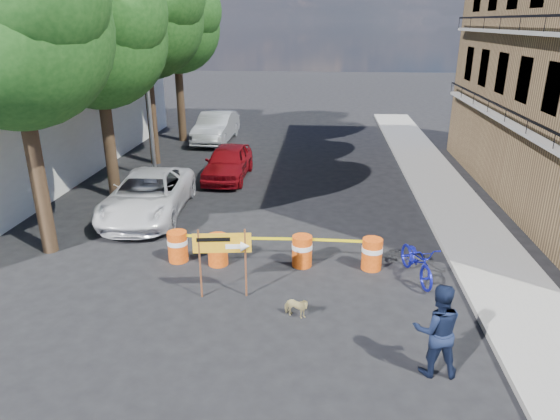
% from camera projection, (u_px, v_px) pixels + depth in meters
% --- Properties ---
extents(ground, '(120.00, 120.00, 0.00)m').
position_uv_depth(ground, '(267.00, 294.00, 12.67)').
color(ground, black).
rests_on(ground, ground).
extents(sidewalk_east, '(2.40, 40.00, 0.15)m').
position_uv_depth(sidewalk_east, '(458.00, 214.00, 17.74)').
color(sidewalk_east, gray).
rests_on(sidewalk_east, ground).
extents(tree_near, '(5.46, 5.20, 9.15)m').
position_uv_depth(tree_near, '(13.00, 27.00, 12.83)').
color(tree_near, '#332316').
rests_on(tree_near, ground).
extents(tree_mid_a, '(5.25, 5.00, 8.68)m').
position_uv_depth(tree_mid_a, '(98.00, 36.00, 17.61)').
color(tree_mid_a, '#332316').
rests_on(tree_mid_a, ground).
extents(tree_mid_b, '(5.67, 5.40, 9.62)m').
position_uv_depth(tree_mid_b, '(144.00, 16.00, 22.02)').
color(tree_mid_b, '#332316').
rests_on(tree_mid_b, ground).
extents(tree_far, '(5.04, 4.80, 8.84)m').
position_uv_depth(tree_far, '(176.00, 27.00, 26.85)').
color(tree_far, '#332316').
rests_on(tree_far, ground).
extents(streetlamp, '(1.25, 0.18, 8.00)m').
position_uv_depth(streetlamp, '(148.00, 77.00, 20.45)').
color(streetlamp, gray).
rests_on(streetlamp, ground).
extents(barrel_far_left, '(0.58, 0.58, 0.90)m').
position_uv_depth(barrel_far_left, '(178.00, 246.00, 14.29)').
color(barrel_far_left, '#C7400B').
rests_on(barrel_far_left, ground).
extents(barrel_mid_left, '(0.58, 0.58, 0.90)m').
position_uv_depth(barrel_mid_left, '(218.00, 249.00, 14.08)').
color(barrel_mid_left, '#C7400B').
rests_on(barrel_mid_left, ground).
extents(barrel_mid_right, '(0.58, 0.58, 0.90)m').
position_uv_depth(barrel_mid_right, '(302.00, 250.00, 14.01)').
color(barrel_mid_right, '#C7400B').
rests_on(barrel_mid_right, ground).
extents(barrel_far_right, '(0.58, 0.58, 0.90)m').
position_uv_depth(barrel_far_right, '(372.00, 253.00, 13.83)').
color(barrel_far_right, '#C7400B').
rests_on(barrel_far_right, ground).
extents(detour_sign, '(1.42, 0.30, 1.83)m').
position_uv_depth(detour_sign, '(230.00, 248.00, 12.11)').
color(detour_sign, '#592D19').
rests_on(detour_sign, ground).
extents(pedestrian, '(0.96, 0.75, 1.93)m').
position_uv_depth(pedestrian, '(437.00, 330.00, 9.54)').
color(pedestrian, black).
rests_on(pedestrian, ground).
extents(bicycle, '(0.93, 1.19, 2.02)m').
position_uv_depth(bicycle, '(419.00, 244.00, 13.12)').
color(bicycle, '#1418A6').
rests_on(bicycle, ground).
extents(dog, '(0.68, 0.46, 0.53)m').
position_uv_depth(dog, '(296.00, 307.00, 11.60)').
color(dog, tan).
rests_on(dog, ground).
extents(suv_white, '(2.84, 5.59, 1.51)m').
position_uv_depth(suv_white, '(148.00, 195.00, 17.60)').
color(suv_white, silver).
rests_on(suv_white, ground).
extents(sedan_red, '(1.81, 4.36, 1.48)m').
position_uv_depth(sedan_red, '(228.00, 162.00, 21.78)').
color(sedan_red, maroon).
rests_on(sedan_red, ground).
extents(sedan_silver, '(1.93, 5.11, 1.67)m').
position_uv_depth(sedan_silver, '(216.00, 127.00, 28.52)').
color(sedan_silver, silver).
rests_on(sedan_silver, ground).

